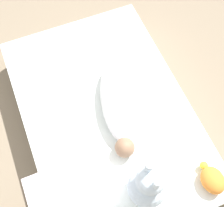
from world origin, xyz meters
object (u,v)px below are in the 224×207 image
Objects in this scene: swaddled_baby at (118,103)px; turtle_plush at (212,180)px; bunny_plush at (148,185)px; pillow at (68,196)px.

swaddled_baby reaches higher than turtle_plush.
bunny_plush reaches higher than turtle_plush.
swaddled_baby is at bearing -48.44° from pillow.
turtle_plush is at bearing -103.68° from bunny_plush.
pillow is at bearing -33.49° from swaddled_baby.
bunny_plush reaches higher than swaddled_baby.
turtle_plush is at bearing 41.00° from swaddled_baby.
pillow is 0.40m from bunny_plush.
turtle_plush is (-0.08, -0.33, -0.09)m from bunny_plush.
swaddled_baby is 0.50m from bunny_plush.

